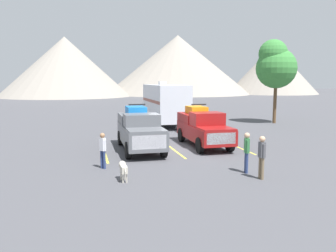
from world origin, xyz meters
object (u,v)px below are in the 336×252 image
(pickup_truck_a, at_px, (139,129))
(person_c, at_px, (103,148))
(dog, at_px, (123,168))
(camper_trailer_a, at_px, (165,102))
(person_a, at_px, (247,150))
(pickup_truck_b, at_px, (203,127))
(person_b, at_px, (262,154))

(pickup_truck_a, height_order, person_c, pickup_truck_a)
(pickup_truck_a, distance_m, dog, 6.12)
(pickup_truck_a, bearing_deg, camper_trailer_a, 68.40)
(person_a, relative_size, dog, 1.93)
(pickup_truck_a, distance_m, camper_trailer_a, 10.72)
(dog, bearing_deg, person_c, 107.64)
(pickup_truck_b, height_order, person_c, pickup_truck_b)
(person_b, bearing_deg, pickup_truck_a, 118.40)
(person_a, bearing_deg, pickup_truck_a, 121.19)
(person_a, height_order, person_c, person_a)
(pickup_truck_b, height_order, dog, pickup_truck_b)
(person_a, xyz_separation_m, dog, (-5.27, 0.15, -0.50))
(pickup_truck_b, bearing_deg, dog, -131.97)
(pickup_truck_a, bearing_deg, person_c, -121.29)
(camper_trailer_a, bearing_deg, person_c, -114.43)
(pickup_truck_b, bearing_deg, pickup_truck_a, -175.04)
(camper_trailer_a, xyz_separation_m, person_a, (-0.30, -15.94, -1.02))
(camper_trailer_a, height_order, person_a, camper_trailer_a)
(person_c, height_order, dog, person_c)
(dog, bearing_deg, camper_trailer_a, 70.58)
(pickup_truck_b, xyz_separation_m, person_a, (-0.31, -6.35, -0.14))
(pickup_truck_a, relative_size, person_c, 3.51)
(pickup_truck_a, xyz_separation_m, camper_trailer_a, (3.94, 9.94, 0.85))
(person_b, bearing_deg, camper_trailer_a, 89.50)
(dog, bearing_deg, pickup_truck_a, 74.43)
(camper_trailer_a, bearing_deg, person_b, -90.50)
(pickup_truck_a, xyz_separation_m, person_c, (-2.29, -3.77, -0.25))
(person_b, relative_size, dog, 1.94)
(person_c, xyz_separation_m, dog, (0.66, -2.08, -0.42))
(camper_trailer_a, relative_size, dog, 9.35)
(pickup_truck_b, relative_size, person_c, 3.34)
(person_c, relative_size, dog, 1.79)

